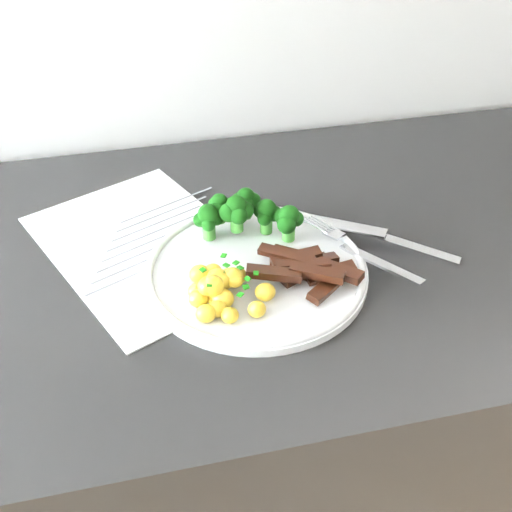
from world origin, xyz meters
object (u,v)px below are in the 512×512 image
at_px(recipe_paper, 146,245).
at_px(potatoes, 220,289).
at_px(broccoli, 246,212).
at_px(counter, 276,454).
at_px(beef_strips, 307,268).
at_px(plate, 256,270).
at_px(knife, 395,243).
at_px(fork, 364,253).

relative_size(recipe_paper, potatoes, 3.79).
height_order(broccoli, potatoes, broccoli).
relative_size(counter, beef_strips, 17.55).
relative_size(plate, knife, 1.46).
bearing_deg(potatoes, plate, 40.42).
bearing_deg(knife, recipe_paper, 166.12).
xyz_separation_m(recipe_paper, plate, (0.13, -0.09, 0.01)).
height_order(counter, fork, fork).
bearing_deg(knife, counter, 166.21).
distance_m(potatoes, knife, 0.25).
bearing_deg(counter, fork, -32.40).
bearing_deg(knife, fork, -157.05).
height_order(recipe_paper, knife, knife).
xyz_separation_m(counter, knife, (0.14, -0.03, 0.47)).
relative_size(counter, recipe_paper, 6.41).
relative_size(broccoli, fork, 0.83).
height_order(beef_strips, fork, beef_strips).
distance_m(potatoes, beef_strips, 0.11).
height_order(plate, broccoli, broccoli).
bearing_deg(recipe_paper, fork, -20.78).
distance_m(fork, knife, 0.06).
height_order(beef_strips, knife, beef_strips).
relative_size(recipe_paper, plate, 1.39).
relative_size(counter, potatoes, 24.31).
bearing_deg(recipe_paper, potatoes, -60.72).
bearing_deg(fork, recipe_paper, 159.22).
height_order(broccoli, fork, broccoli).
relative_size(potatoes, knife, 0.53).
height_order(plate, beef_strips, beef_strips).
relative_size(plate, potatoes, 2.74).
distance_m(counter, potatoes, 0.51).
height_order(counter, knife, knife).
relative_size(potatoes, fork, 0.60).
height_order(fork, knife, fork).
bearing_deg(recipe_paper, counter, -13.96).
bearing_deg(broccoli, beef_strips, -61.06).
height_order(counter, broccoli, broccoli).
height_order(recipe_paper, potatoes, potatoes).
bearing_deg(plate, counter, 44.78).
bearing_deg(beef_strips, knife, 15.29).
relative_size(broccoli, potatoes, 1.38).
distance_m(plate, knife, 0.19).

